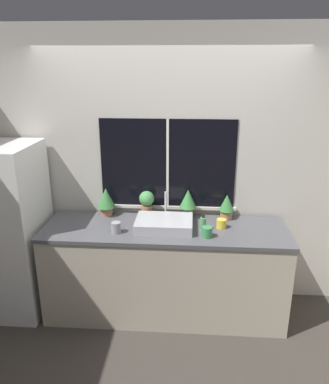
{
  "coord_description": "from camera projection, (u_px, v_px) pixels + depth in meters",
  "views": [
    {
      "loc": [
        0.23,
        -2.82,
        2.35
      ],
      "look_at": [
        -0.0,
        0.33,
        1.26
      ],
      "focal_mm": 35.0,
      "sensor_mm": 36.0,
      "label": 1
    }
  ],
  "objects": [
    {
      "name": "mug_yellow",
      "position": [
        221.0,
        224.0,
        3.45
      ],
      "size": [
        0.09,
        0.09,
        0.08
      ],
      "color": "gold",
      "rests_on": "counter"
    },
    {
      "name": "mug_grey",
      "position": [
        116.0,
        228.0,
        3.34
      ],
      "size": [
        0.09,
        0.09,
        0.1
      ],
      "color": "gray",
      "rests_on": "counter"
    },
    {
      "name": "wall_back",
      "position": [
        168.0,
        170.0,
        3.69
      ],
      "size": [
        8.0,
        0.09,
        2.7
      ],
      "color": "#BCB7AD",
      "rests_on": "ground_plane"
    },
    {
      "name": "ground_plane",
      "position": [
        162.0,
        332.0,
        3.44
      ],
      "size": [
        14.0,
        14.0,
        0.0
      ],
      "primitive_type": "plane",
      "color": "#38332D"
    },
    {
      "name": "soap_bottle",
      "position": [
        203.0,
        223.0,
        3.39
      ],
      "size": [
        0.05,
        0.05,
        0.15
      ],
      "color": "#519E5B",
      "rests_on": "counter"
    },
    {
      "name": "potted_plant_center_left",
      "position": [
        147.0,
        202.0,
        3.67
      ],
      "size": [
        0.15,
        0.15,
        0.26
      ],
      "color": "#9E6B4C",
      "rests_on": "counter"
    },
    {
      "name": "potted_plant_far_left",
      "position": [
        106.0,
        200.0,
        3.7
      ],
      "size": [
        0.18,
        0.18,
        0.28
      ],
      "color": "#9E6B4C",
      "rests_on": "counter"
    },
    {
      "name": "potted_plant_center_right",
      "position": [
        188.0,
        201.0,
        3.63
      ],
      "size": [
        0.17,
        0.17,
        0.29
      ],
      "color": "#9E6B4C",
      "rests_on": "counter"
    },
    {
      "name": "wall_left",
      "position": [
        1.0,
        150.0,
        4.56
      ],
      "size": [
        0.06,
        7.0,
        2.7
      ],
      "color": "#BCB7AD",
      "rests_on": "ground_plane"
    },
    {
      "name": "mug_green",
      "position": [
        207.0,
        232.0,
        3.26
      ],
      "size": [
        0.09,
        0.09,
        0.09
      ],
      "color": "#38844C",
      "rests_on": "counter"
    },
    {
      "name": "potted_plant_far_right",
      "position": [
        227.0,
        206.0,
        3.62
      ],
      "size": [
        0.15,
        0.15,
        0.25
      ],
      "color": "#9E6B4C",
      "rests_on": "counter"
    },
    {
      "name": "refrigerator",
      "position": [
        9.0,
        230.0,
        3.58
      ],
      "size": [
        0.63,
        0.71,
        1.66
      ],
      "color": "silver",
      "rests_on": "ground_plane"
    },
    {
      "name": "sink",
      "position": [
        164.0,
        223.0,
        3.44
      ],
      "size": [
        0.52,
        0.43,
        0.28
      ],
      "color": "#ADADB2",
      "rests_on": "counter"
    },
    {
      "name": "counter",
      "position": [
        165.0,
        271.0,
        3.61
      ],
      "size": [
        2.27,
        0.69,
        0.91
      ],
      "color": "#B2A893",
      "rests_on": "ground_plane"
    }
  ]
}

